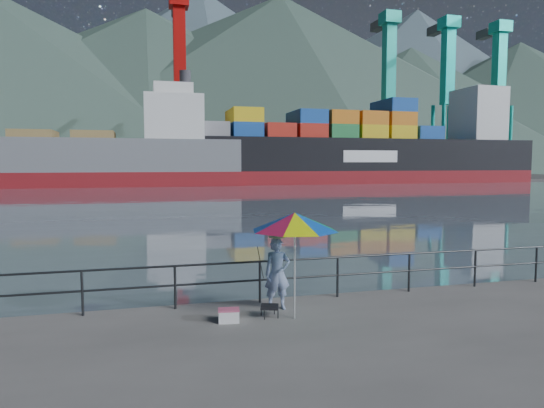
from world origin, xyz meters
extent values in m
cube|color=slate|center=(0.00, 130.00, 0.00)|extent=(500.00, 280.00, 0.00)
cube|color=#514F4C|center=(10.00, 93.00, 0.00)|extent=(200.00, 40.00, 0.40)
cylinder|color=#2D3033|center=(0.00, 1.70, 1.00)|extent=(22.00, 0.05, 0.05)
cylinder|color=#2D3033|center=(0.00, 1.70, 0.55)|extent=(22.00, 0.05, 0.05)
cube|color=#2D3033|center=(0.00, 1.70, 0.50)|extent=(22.00, 0.06, 1.00)
cone|color=#385147|center=(0.00, 205.00, 34.00)|extent=(282.88, 282.88, 68.00)
cone|color=#385147|center=(60.00, 210.00, 40.00)|extent=(332.80, 332.80, 80.00)
cone|color=#385147|center=(130.00, 215.00, 31.00)|extent=(257.92, 257.92, 62.00)
cone|color=#385147|center=(200.00, 220.00, 35.00)|extent=(291.20, 291.20, 70.00)
cube|color=#194CA5|center=(10.00, 92.00, 2.60)|extent=(6.00, 2.40, 5.20)
cube|color=yellow|center=(16.50, 92.00, 1.30)|extent=(6.00, 2.40, 2.60)
cube|color=gray|center=(23.00, 92.00, 2.60)|extent=(6.00, 2.40, 5.20)
cube|color=orange|center=(29.50, 92.00, 1.30)|extent=(6.00, 2.40, 2.60)
cube|color=gray|center=(36.00, 92.00, 3.90)|extent=(6.00, 2.40, 7.80)
cube|color=gray|center=(42.50, 92.00, 1.30)|extent=(6.00, 2.40, 2.60)
cube|color=red|center=(49.00, 92.00, 1.30)|extent=(6.00, 2.40, 2.60)
cube|color=red|center=(55.50, 92.00, 1.30)|extent=(6.00, 2.40, 2.60)
cube|color=gray|center=(62.00, 92.00, 3.90)|extent=(6.00, 2.40, 7.80)
cube|color=red|center=(10.00, 95.00, 2.60)|extent=(6.00, 2.40, 5.20)
cube|color=gray|center=(16.50, 95.00, 1.30)|extent=(6.00, 2.40, 2.60)
cube|color=gray|center=(23.00, 95.00, 1.30)|extent=(6.00, 2.40, 2.60)
cube|color=red|center=(29.50, 95.00, 3.90)|extent=(6.00, 2.40, 7.80)
cube|color=red|center=(36.00, 95.00, 1.30)|extent=(6.00, 2.40, 2.60)
cube|color=orange|center=(42.50, 95.00, 1.30)|extent=(6.00, 2.40, 2.60)
imported|color=navy|center=(1.27, 1.11, 0.82)|extent=(0.61, 0.41, 1.65)
cylinder|color=white|center=(1.44, 0.33, 1.05)|extent=(0.04, 0.04, 2.11)
cone|color=#E0FF0A|center=(1.44, 0.33, 2.11)|extent=(2.28, 2.28, 0.39)
cube|color=black|center=(0.95, 0.58, 0.22)|extent=(0.47, 0.47, 0.05)
cube|color=#2D3033|center=(0.95, 0.58, 0.10)|extent=(0.32, 0.32, 0.20)
cube|color=silver|center=(0.04, 0.47, 0.12)|extent=(0.46, 0.34, 0.25)
cylinder|color=black|center=(1.08, 1.94, 0.00)|extent=(0.52, 1.50, 1.11)
cube|color=maroon|center=(-15.04, 70.11, 0.75)|extent=(55.95, 9.68, 2.50)
cube|color=gray|center=(-15.04, 70.11, 4.50)|extent=(55.95, 9.68, 5.00)
cube|color=silver|center=(2.87, 70.11, 10.50)|extent=(9.00, 8.13, 7.00)
cube|color=maroon|center=(35.74, 72.29, 0.75)|extent=(66.37, 11.06, 2.50)
cube|color=black|center=(35.74, 72.29, 4.80)|extent=(66.37, 11.06, 5.60)
cube|color=silver|center=(60.96, 72.29, 12.60)|extent=(7.00, 8.85, 10.00)
camera|label=1|loc=(-1.60, -9.42, 3.35)|focal=32.00mm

